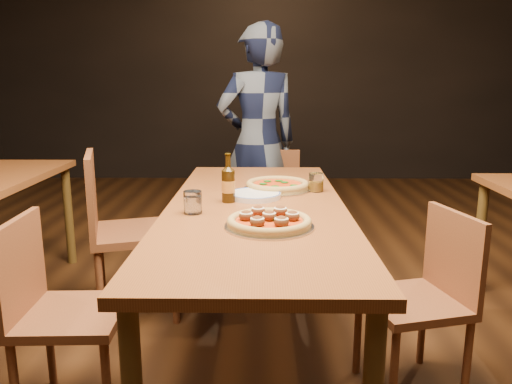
{
  "coord_description": "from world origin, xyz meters",
  "views": [
    {
      "loc": [
        0.03,
        -2.19,
        1.3
      ],
      "look_at": [
        0.0,
        -0.05,
        0.82
      ],
      "focal_mm": 35.0,
      "sensor_mm": 36.0,
      "label": 1
    }
  ],
  "objects_px": {
    "chair_main_e": "(413,301)",
    "chair_end": "(273,206)",
    "table_main": "(256,220)",
    "pizza_meatball": "(269,221)",
    "chair_main_nw": "(72,313)",
    "chair_main_sw": "(134,231)",
    "amber_glass": "(316,182)",
    "plate_stack": "(255,195)",
    "diner": "(258,143)",
    "beer_bottle": "(228,185)",
    "water_glass": "(193,202)",
    "pizza_margherita": "(277,185)"
  },
  "relations": [
    {
      "from": "chair_end",
      "to": "amber_glass",
      "type": "bearing_deg",
      "value": -78.65
    },
    {
      "from": "chair_main_sw",
      "to": "chair_end",
      "type": "relative_size",
      "value": 1.16
    },
    {
      "from": "chair_main_nw",
      "to": "chair_end",
      "type": "bearing_deg",
      "value": -27.81
    },
    {
      "from": "pizza_meatball",
      "to": "water_glass",
      "type": "height_order",
      "value": "water_glass"
    },
    {
      "from": "pizza_meatball",
      "to": "water_glass",
      "type": "relative_size",
      "value": 3.59
    },
    {
      "from": "chair_main_sw",
      "to": "plate_stack",
      "type": "height_order",
      "value": "chair_main_sw"
    },
    {
      "from": "chair_main_e",
      "to": "diner",
      "type": "distance_m",
      "value": 1.9
    },
    {
      "from": "pizza_meatball",
      "to": "diner",
      "type": "xyz_separation_m",
      "value": [
        -0.06,
        1.82,
        0.08
      ]
    },
    {
      "from": "diner",
      "to": "chair_main_sw",
      "type": "bearing_deg",
      "value": 36.16
    },
    {
      "from": "water_glass",
      "to": "amber_glass",
      "type": "xyz_separation_m",
      "value": [
        0.57,
        0.44,
        -0.0
      ]
    },
    {
      "from": "chair_main_nw",
      "to": "pizza_meatball",
      "type": "xyz_separation_m",
      "value": [
        0.77,
        0.06,
        0.36
      ]
    },
    {
      "from": "table_main",
      "to": "amber_glass",
      "type": "distance_m",
      "value": 0.43
    },
    {
      "from": "pizza_meatball",
      "to": "amber_glass",
      "type": "relative_size",
      "value": 3.68
    },
    {
      "from": "chair_main_e",
      "to": "amber_glass",
      "type": "distance_m",
      "value": 0.76
    },
    {
      "from": "chair_end",
      "to": "chair_main_e",
      "type": "bearing_deg",
      "value": -70.0
    },
    {
      "from": "chair_main_nw",
      "to": "beer_bottle",
      "type": "bearing_deg",
      "value": -53.58
    },
    {
      "from": "plate_stack",
      "to": "diner",
      "type": "relative_size",
      "value": 0.15
    },
    {
      "from": "chair_main_nw",
      "to": "pizza_meatball",
      "type": "height_order",
      "value": "chair_main_nw"
    },
    {
      "from": "chair_main_e",
      "to": "chair_end",
      "type": "xyz_separation_m",
      "value": [
        -0.55,
        1.55,
        0.01
      ]
    },
    {
      "from": "chair_main_sw",
      "to": "beer_bottle",
      "type": "xyz_separation_m",
      "value": [
        0.55,
        -0.4,
        0.34
      ]
    },
    {
      "from": "chair_main_e",
      "to": "water_glass",
      "type": "relative_size",
      "value": 8.45
    },
    {
      "from": "chair_main_nw",
      "to": "diner",
      "type": "height_order",
      "value": "diner"
    },
    {
      "from": "chair_main_nw",
      "to": "plate_stack",
      "type": "distance_m",
      "value": 0.96
    },
    {
      "from": "chair_main_sw",
      "to": "beer_bottle",
      "type": "relative_size",
      "value": 4.38
    },
    {
      "from": "pizza_margherita",
      "to": "diner",
      "type": "height_order",
      "value": "diner"
    },
    {
      "from": "table_main",
      "to": "chair_main_nw",
      "type": "distance_m",
      "value": 0.86
    },
    {
      "from": "pizza_margherita",
      "to": "plate_stack",
      "type": "relative_size",
      "value": 1.38
    },
    {
      "from": "table_main",
      "to": "diner",
      "type": "bearing_deg",
      "value": 90.13
    },
    {
      "from": "plate_stack",
      "to": "amber_glass",
      "type": "height_order",
      "value": "amber_glass"
    },
    {
      "from": "chair_end",
      "to": "amber_glass",
      "type": "relative_size",
      "value": 8.92
    },
    {
      "from": "chair_end",
      "to": "water_glass",
      "type": "distance_m",
      "value": 1.54
    },
    {
      "from": "plate_stack",
      "to": "water_glass",
      "type": "distance_m",
      "value": 0.39
    },
    {
      "from": "table_main",
      "to": "amber_glass",
      "type": "bearing_deg",
      "value": 43.38
    },
    {
      "from": "chair_main_nw",
      "to": "water_glass",
      "type": "height_order",
      "value": "water_glass"
    },
    {
      "from": "chair_main_sw",
      "to": "plate_stack",
      "type": "distance_m",
      "value": 0.79
    },
    {
      "from": "table_main",
      "to": "pizza_meatball",
      "type": "height_order",
      "value": "pizza_meatball"
    },
    {
      "from": "chair_main_e",
      "to": "chair_end",
      "type": "relative_size",
      "value": 0.97
    },
    {
      "from": "pizza_meatball",
      "to": "water_glass",
      "type": "bearing_deg",
      "value": 148.03
    },
    {
      "from": "chair_main_nw",
      "to": "chair_main_e",
      "type": "xyz_separation_m",
      "value": [
        1.37,
        0.15,
        -0.01
      ]
    },
    {
      "from": "table_main",
      "to": "chair_main_sw",
      "type": "bearing_deg",
      "value": 146.61
    },
    {
      "from": "water_glass",
      "to": "table_main",
      "type": "bearing_deg",
      "value": 29.96
    },
    {
      "from": "chair_main_nw",
      "to": "amber_glass",
      "type": "bearing_deg",
      "value": -57.53
    },
    {
      "from": "chair_main_nw",
      "to": "diner",
      "type": "bearing_deg",
      "value": -22.71
    },
    {
      "from": "chair_main_sw",
      "to": "pizza_meatball",
      "type": "height_order",
      "value": "chair_main_sw"
    },
    {
      "from": "amber_glass",
      "to": "pizza_meatball",
      "type": "bearing_deg",
      "value": -111.1
    },
    {
      "from": "beer_bottle",
      "to": "amber_glass",
      "type": "relative_size",
      "value": 2.36
    },
    {
      "from": "chair_main_sw",
      "to": "chair_end",
      "type": "distance_m",
      "value": 1.15
    },
    {
      "from": "diner",
      "to": "beer_bottle",
      "type": "bearing_deg",
      "value": 64.76
    },
    {
      "from": "pizza_margherita",
      "to": "diner",
      "type": "xyz_separation_m",
      "value": [
        -0.11,
        1.15,
        0.08
      ]
    },
    {
      "from": "chair_main_e",
      "to": "chair_main_sw",
      "type": "bearing_deg",
      "value": -132.41
    }
  ]
}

